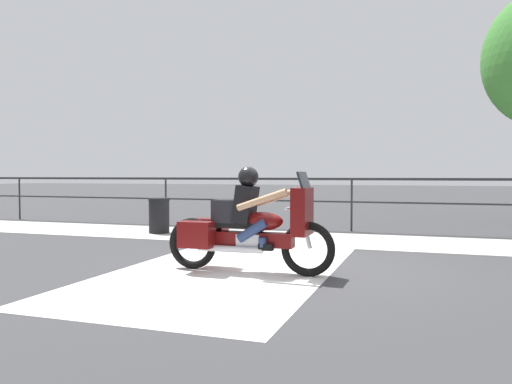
{
  "coord_description": "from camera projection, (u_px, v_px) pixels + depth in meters",
  "views": [
    {
      "loc": [
        1.7,
        -7.05,
        1.38
      ],
      "look_at": [
        -0.9,
        0.6,
        1.1
      ],
      "focal_mm": 35.0,
      "sensor_mm": 36.0,
      "label": 1
    }
  ],
  "objects": [
    {
      "name": "sidewalk_band",
      "position": [
        340.0,
        240.0,
        10.48
      ],
      "size": [
        44.0,
        2.4,
        0.01
      ],
      "primitive_type": "cube",
      "color": "#B7B2A8",
      "rests_on": "ground"
    },
    {
      "name": "trash_bin",
      "position": [
        159.0,
        216.0,
        11.73
      ],
      "size": [
        0.5,
        0.5,
        0.83
      ],
      "color": "black",
      "rests_on": "ground"
    },
    {
      "name": "motorcycle",
      "position": [
        247.0,
        226.0,
        7.02
      ],
      "size": [
        2.48,
        0.76,
        1.5
      ],
      "rotation": [
        0.0,
        0.0,
        0.05
      ],
      "color": "black",
      "rests_on": "ground"
    },
    {
      "name": "ground_plane",
      "position": [
        302.0,
        269.0,
        7.26
      ],
      "size": [
        120.0,
        120.0,
        0.0
      ],
      "primitive_type": "plane",
      "color": "#38383A"
    },
    {
      "name": "fence_railing",
      "position": [
        352.0,
        189.0,
        12.13
      ],
      "size": [
        36.0,
        0.05,
        1.31
      ],
      "color": "#232326",
      "rests_on": "ground"
    },
    {
      "name": "crosswalk_band",
      "position": [
        232.0,
        267.0,
        7.4
      ],
      "size": [
        2.97,
        6.0,
        0.01
      ],
      "primitive_type": "cube",
      "color": "silver",
      "rests_on": "ground"
    }
  ]
}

